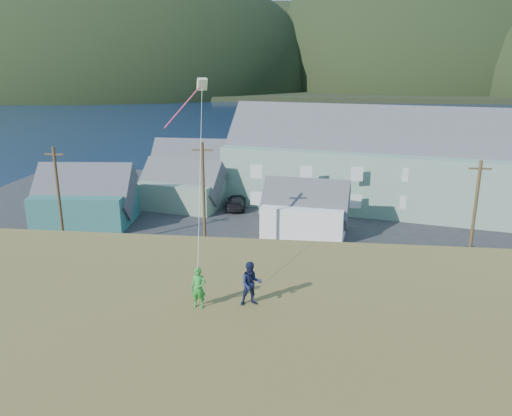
{
  "coord_description": "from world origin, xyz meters",
  "views": [
    {
      "loc": [
        4.02,
        -35.33,
        15.47
      ],
      "look_at": [
        1.32,
        -12.64,
        8.8
      ],
      "focal_mm": 35.0,
      "sensor_mm": 36.0,
      "label": 1
    }
  ],
  "objects": [
    {
      "name": "shed_white",
      "position": [
        3.32,
        9.07,
        2.42
      ],
      "size": [
        8.51,
        6.21,
        6.29
      ],
      "rotation": [
        0.0,
        0.0,
        -0.13
      ],
      "color": "white",
      "rests_on": "waterfront_lot"
    },
    {
      "name": "lodge",
      "position": [
        13.23,
        19.07,
        5.14
      ],
      "size": [
        39.47,
        18.78,
        13.39
      ],
      "rotation": [
        0.0,
        0.0,
        -0.22
      ],
      "color": "slate",
      "rests_on": "waterfront_lot"
    },
    {
      "name": "shed_palegreen_far",
      "position": [
        -11.46,
        27.1,
        2.79
      ],
      "size": [
        10.94,
        6.39,
        7.3
      ],
      "rotation": [
        0.0,
        0.0,
        -0.02
      ],
      "color": "gray",
      "rests_on": "waterfront_lot"
    },
    {
      "name": "far_hills",
      "position": [
        35.59,
        279.38,
        2.0
      ],
      "size": [
        760.0,
        265.0,
        143.0
      ],
      "color": "black",
      "rests_on": "ground"
    },
    {
      "name": "utility_poles",
      "position": [
        -1.97,
        1.5,
        4.66
      ],
      "size": [
        32.58,
        0.24,
        9.57
      ],
      "color": "#47331E",
      "rests_on": "waterfront_lot"
    },
    {
      "name": "kite_flyer_navy",
      "position": [
        1.95,
        -19.39,
        8.0
      ],
      "size": [
        0.92,
        0.81,
        1.61
      ],
      "primitive_type": "imported",
      "rotation": [
        0.0,
        0.0,
        0.29
      ],
      "color": "#161C3D",
      "rests_on": "hillside"
    },
    {
      "name": "waterfront_lot",
      "position": [
        0.0,
        17.0,
        0.06
      ],
      "size": [
        72.0,
        36.0,
        0.12
      ],
      "primitive_type": "cube",
      "color": "#28282B",
      "rests_on": "ground"
    },
    {
      "name": "grass_strip",
      "position": [
        0.0,
        -2.0,
        0.05
      ],
      "size": [
        110.0,
        8.0,
        0.1
      ],
      "primitive_type": "cube",
      "color": "#4C3D19",
      "rests_on": "ground"
    },
    {
      "name": "shed_teal",
      "position": [
        -18.21,
        9.54,
        2.74
      ],
      "size": [
        9.82,
        7.33,
        7.37
      ],
      "rotation": [
        0.0,
        0.0,
        0.08
      ],
      "color": "#2E686D",
      "rests_on": "waterfront_lot"
    },
    {
      "name": "shed_palegreen_near",
      "position": [
        -10.28,
        16.35,
        2.45
      ],
      "size": [
        9.92,
        7.35,
        6.48
      ],
      "rotation": [
        0.0,
        0.0,
        -0.22
      ],
      "color": "slate",
      "rests_on": "waterfront_lot"
    },
    {
      "name": "ground",
      "position": [
        0.0,
        0.0,
        0.0
      ],
      "size": [
        900.0,
        900.0,
        0.0
      ],
      "primitive_type": "plane",
      "color": "#0A1638",
      "rests_on": "ground"
    },
    {
      "name": "kite_rig",
      "position": [
        -1.54,
        -11.45,
        14.24
      ],
      "size": [
        1.45,
        4.64,
        10.58
      ],
      "color": "beige",
      "rests_on": "ground"
    },
    {
      "name": "wharf",
      "position": [
        -6.0,
        40.0,
        0.45
      ],
      "size": [
        26.0,
        14.0,
        0.9
      ],
      "primitive_type": "cube",
      "color": "gray",
      "rests_on": "ground"
    },
    {
      "name": "kite_flyer_green",
      "position": [
        0.15,
        -19.79,
        7.94
      ],
      "size": [
        0.56,
        0.38,
        1.47
      ],
      "primitive_type": "imported",
      "rotation": [
        0.0,
        0.0,
        -0.06
      ],
      "color": "#268C2D",
      "rests_on": "hillside"
    },
    {
      "name": "far_shore",
      "position": [
        0.0,
        330.0,
        1.0
      ],
      "size": [
        900.0,
        320.0,
        2.0
      ],
      "primitive_type": "cube",
      "color": "black",
      "rests_on": "ground"
    },
    {
      "name": "parked_cars",
      "position": [
        -9.39,
        19.79,
        0.86
      ],
      "size": [
        22.2,
        14.15,
        1.55
      ],
      "color": "silver",
      "rests_on": "waterfront_lot"
    }
  ]
}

